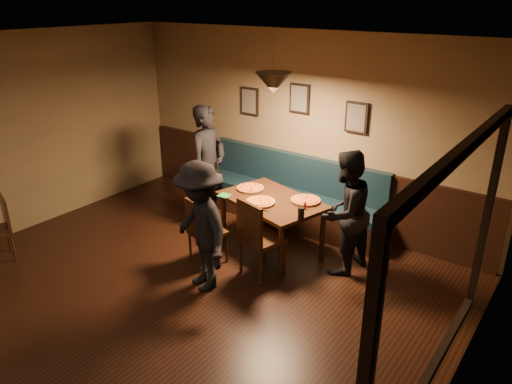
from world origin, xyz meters
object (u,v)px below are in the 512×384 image
(tabasco_bottle, at_px, (305,205))
(chair_near_right, at_px, (263,237))
(diner_front, at_px, (200,227))
(chair_near_left, at_px, (208,231))
(diner_right, at_px, (345,213))
(dining_table, at_px, (271,224))
(soda_glass, at_px, (301,214))
(diner_left, at_px, (209,166))
(booth_bench, at_px, (287,191))

(tabasco_bottle, bearing_deg, chair_near_right, -113.76)
(diner_front, bearing_deg, chair_near_left, 147.20)
(chair_near_left, height_order, diner_right, diner_right)
(chair_near_left, bearing_deg, diner_right, 43.52)
(dining_table, bearing_deg, soda_glass, -11.82)
(diner_left, relative_size, tabasco_bottle, 15.44)
(chair_near_right, xyz_separation_m, soda_glass, (0.37, 0.26, 0.31))
(dining_table, distance_m, diner_left, 1.33)
(chair_near_right, xyz_separation_m, diner_right, (0.74, 0.67, 0.28))
(chair_near_left, distance_m, diner_front, 0.66)
(diner_front, relative_size, soda_glass, 9.32)
(chair_near_right, bearing_deg, diner_right, 56.45)
(dining_table, height_order, diner_right, diner_right)
(diner_right, xyz_separation_m, tabasco_bottle, (-0.50, -0.11, 0.01))
(diner_right, xyz_separation_m, soda_glass, (-0.37, -0.41, 0.03))
(soda_glass, distance_m, tabasco_bottle, 0.32)
(diner_left, distance_m, tabasco_bottle, 1.74)
(chair_near_right, distance_m, tabasco_bottle, 0.68)
(diner_right, distance_m, diner_front, 1.75)
(chair_near_right, xyz_separation_m, tabasco_bottle, (0.25, 0.56, 0.29))
(dining_table, relative_size, diner_right, 0.87)
(tabasco_bottle, bearing_deg, dining_table, 177.03)
(diner_front, xyz_separation_m, soda_glass, (0.78, 0.91, 0.04))
(chair_near_right, bearing_deg, diner_left, 168.92)
(diner_left, bearing_deg, chair_near_right, -119.13)
(booth_bench, bearing_deg, diner_left, -142.48)
(booth_bench, relative_size, dining_table, 2.19)
(diner_right, distance_m, tabasco_bottle, 0.51)
(booth_bench, bearing_deg, chair_near_right, -68.23)
(chair_near_right, height_order, diner_front, diner_front)
(chair_near_left, height_order, tabasco_bottle, chair_near_left)
(chair_near_right, height_order, soda_glass, chair_near_right)
(diner_left, xyz_separation_m, soda_glass, (1.86, -0.45, -0.09))
(chair_near_right, xyz_separation_m, diner_left, (-1.49, 0.71, 0.40))
(chair_near_right, distance_m, diner_front, 0.82)
(booth_bench, height_order, soda_glass, booth_bench)
(diner_left, bearing_deg, chair_near_left, -143.42)
(booth_bench, distance_m, chair_near_left, 1.61)
(dining_table, bearing_deg, booth_bench, 124.27)
(chair_near_left, bearing_deg, soda_glass, 35.44)
(dining_table, bearing_deg, diner_left, -170.74)
(booth_bench, bearing_deg, chair_near_left, -96.03)
(chair_near_left, xyz_separation_m, diner_front, (0.32, -0.47, 0.34))
(diner_left, distance_m, diner_right, 2.23)
(chair_near_left, xyz_separation_m, diner_left, (-0.75, 0.89, 0.46))
(dining_table, relative_size, soda_glass, 8.19)
(diner_left, distance_m, soda_glass, 1.91)
(dining_table, height_order, diner_left, diner_left)
(diner_left, xyz_separation_m, tabasco_bottle, (1.73, -0.15, -0.11))
(dining_table, xyz_separation_m, diner_right, (1.02, 0.08, 0.42))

